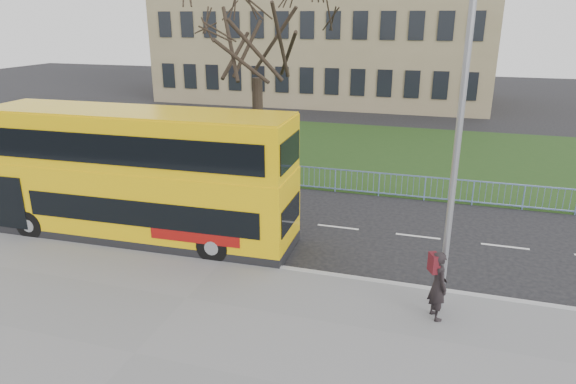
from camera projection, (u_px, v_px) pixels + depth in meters
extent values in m
plane|color=black|center=(241.00, 244.00, 18.32)|extent=(120.00, 120.00, 0.00)
cube|color=slate|center=(135.00, 355.00, 12.20)|extent=(80.00, 10.50, 0.12)
cube|color=#9B9C9E|center=(224.00, 260.00, 16.90)|extent=(80.00, 0.20, 0.14)
cube|color=#1F3D16|center=(329.00, 149.00, 31.24)|extent=(80.00, 15.40, 0.08)
cube|color=#847553|center=(328.00, 24.00, 49.08)|extent=(30.00, 15.00, 14.00)
cube|color=yellow|center=(142.00, 201.00, 18.40)|extent=(11.09, 2.94, 2.05)
cube|color=yellow|center=(139.00, 169.00, 18.01)|extent=(11.09, 2.94, 0.35)
cube|color=yellow|center=(136.00, 139.00, 17.66)|extent=(11.03, 2.89, 1.84)
cube|color=black|center=(138.00, 214.00, 17.01)|extent=(8.50, 0.29, 0.89)
cube|color=black|center=(115.00, 150.00, 16.50)|extent=(10.13, 0.33, 1.00)
cylinder|color=black|center=(31.00, 224.00, 18.58)|extent=(1.10, 0.33, 1.09)
cylinder|color=black|center=(213.00, 247.00, 16.80)|extent=(1.10, 0.33, 1.09)
imported|color=black|center=(438.00, 285.00, 13.33)|extent=(0.72, 0.82, 1.90)
cylinder|color=gray|center=(456.00, 154.00, 12.69)|extent=(0.17, 0.17, 8.70)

